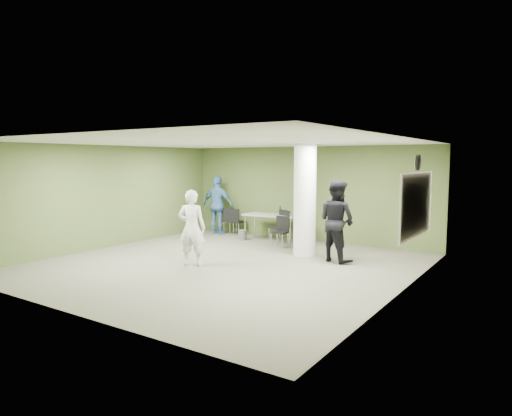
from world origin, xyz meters
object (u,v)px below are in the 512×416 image
Objects in this scene: chair_back_left at (230,219)px; woman_white at (192,228)px; man_blue at (218,205)px; folding_table at (272,216)px; man_black at (337,221)px.

chair_back_left is 0.50× the size of woman_white.
chair_back_left is 0.46× the size of man_blue.
man_blue is at bearing 173.78° from folding_table.
woman_white is at bearing 110.49° from chair_back_left.
man_black reaches higher than chair_back_left.
chair_back_left is 0.60m from man_blue.
folding_table is 1.95× the size of chair_back_left.
woman_white is 0.91× the size of man_blue.
man_black is at bearing 156.88° from man_blue.
man_black is 1.02× the size of man_blue.
folding_table is 0.88× the size of man_black.
woman_white is (0.18, -3.77, 0.13)m from folding_table.
chair_back_left is 4.85m from man_black.
woman_white reaches higher than chair_back_left.
woman_white is 4.47m from man_blue.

